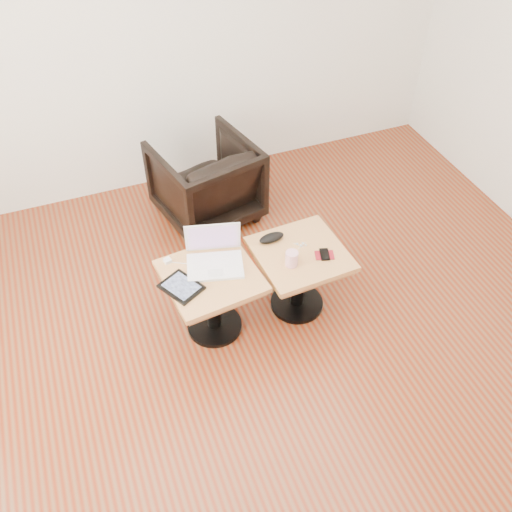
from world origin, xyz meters
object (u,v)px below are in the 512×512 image
object	(u,v)px
side_table_right	(300,266)
laptop	(214,257)
side_table_left	(212,288)
armchair	(206,181)
striped_cup	(292,259)

from	to	relation	value
side_table_right	laptop	xyz separation A→B (m)	(-0.53, 0.11, 0.17)
side_table_left	side_table_right	distance (m)	0.58
laptop	side_table_right	bearing A→B (deg)	3.25
side_table_left	armchair	distance (m)	1.16
side_table_right	striped_cup	world-z (taller)	striped_cup
side_table_left	striped_cup	xyz separation A→B (m)	(0.48, -0.10, 0.17)
side_table_right	striped_cup	size ratio (longest dim) A/B	5.74
side_table_right	striped_cup	bearing A→B (deg)	-143.66
laptop	striped_cup	world-z (taller)	laptop
side_table_left	armchair	xyz separation A→B (m)	(0.31, 1.12, -0.05)
side_table_left	laptop	xyz separation A→B (m)	(0.05, 0.09, 0.17)
striped_cup	side_table_right	bearing A→B (deg)	39.30
side_table_left	striped_cup	size ratio (longest dim) A/B	6.04
armchair	laptop	bearing A→B (deg)	62.91
laptop	striped_cup	size ratio (longest dim) A/B	3.94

